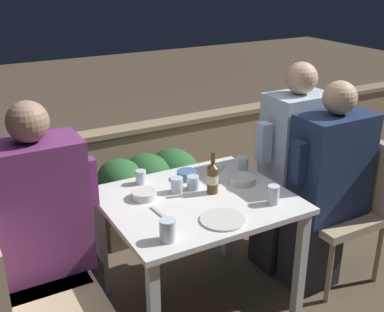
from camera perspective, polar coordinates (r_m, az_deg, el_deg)
The scene contains 24 objects.
ground_plane at distance 2.96m, azimuth 0.61°, elevation -17.14°, with size 16.00×16.00×0.00m, color brown.
parapet_wall at distance 3.97m, azimuth -10.03°, elevation -1.31°, with size 9.00×0.18×0.63m.
dining_table at distance 2.62m, azimuth 0.66°, elevation -6.77°, with size 0.97×0.82×0.70m.
planter_hedge at distance 3.54m, azimuth -5.05°, elevation -3.86°, with size 0.76×0.47×0.59m.
chair_left_near at distance 2.27m, azimuth -19.25°, elevation -15.32°, with size 0.47×0.47×0.90m.
chair_left_far at distance 2.51m, azimuth -20.92°, elevation -11.74°, with size 0.47×0.47×0.90m.
person_purple_stripe at distance 2.47m, azimuth -16.62°, elevation -8.43°, with size 0.50×0.26×1.31m.
chair_right_near at distance 3.12m, azimuth 18.05°, elevation -4.43°, with size 0.47×0.47×0.90m.
person_navy_jumper at distance 2.94m, azimuth 15.51°, elevation -3.64°, with size 0.51×0.26×1.27m.
chair_right_far at distance 3.25m, azimuth 14.11°, elevation -2.88°, with size 0.47×0.47×0.90m.
person_blue_shirt at distance 3.07m, azimuth 11.54°, elevation -1.37°, with size 0.47×0.26×1.33m.
beer_bottle at distance 2.60m, azimuth 2.46°, elevation -2.54°, with size 0.06×0.06×0.24m.
plate_0 at distance 2.37m, azimuth 3.66°, elevation -7.52°, with size 0.23×0.23×0.01m.
bowl_0 at distance 2.79m, azimuth -0.60°, elevation -2.19°, with size 0.12×0.12×0.05m.
bowl_1 at distance 2.76m, azimuth 5.94°, elevation -2.73°, with size 0.16×0.16×0.04m.
bowl_2 at distance 2.58m, azimuth -5.73°, elevation -4.51°, with size 0.13×0.13×0.04m.
glass_cup_0 at distance 2.53m, azimuth 9.61°, elevation -4.55°, with size 0.06×0.06×0.10m.
glass_cup_1 at distance 2.66m, azimuth 0.12°, elevation -3.17°, with size 0.07×0.07×0.08m.
glass_cup_2 at distance 2.63m, azimuth -1.80°, elevation -3.44°, with size 0.07×0.07×0.08m.
glass_cup_3 at distance 2.74m, azimuth -6.08°, elevation -2.50°, with size 0.06×0.06×0.08m.
glass_cup_4 at distance 2.19m, azimuth -2.90°, elevation -8.78°, with size 0.08×0.08×0.10m.
glass_cup_5 at distance 2.87m, azimuth 6.03°, elevation -1.03°, with size 0.07×0.07×0.10m.
fork_0 at distance 2.42m, azimuth -3.82°, elevation -6.81°, with size 0.03×0.17×0.01m.
fork_1 at distance 2.89m, azimuth 3.27°, elevation -1.82°, with size 0.15×0.11×0.01m.
Camera 1 is at (-1.15, -1.99, 1.87)m, focal length 45.00 mm.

